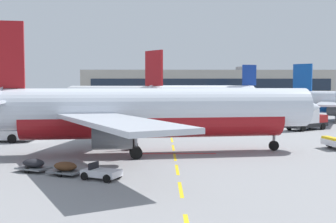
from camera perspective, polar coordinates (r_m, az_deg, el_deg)
The scene contains 8 objects.
ground at distance 62.36m, azimuth 21.02°, elevation -2.64°, with size 400.00×400.00×0.00m, color gray.
apron_paint_markings at distance 54.26m, azimuth 0.42°, elevation -3.29°, with size 8.00×94.60×0.01m.
airliner_foreground at distance 39.71m, azimuth -2.63°, elevation -0.09°, with size 34.80×34.32×12.20m.
airliner_mid_left at distance 85.15m, azimuth -7.74°, elevation 1.91°, with size 29.15×31.65×12.57m.
airliner_far_right at distance 125.45m, azimuth 5.23°, elevation 2.47°, with size 35.87×34.87×12.76m.
fuel_service_truck at distance 64.01m, azimuth 18.12°, elevation -0.94°, with size 7.17×5.84×3.14m.
baggage_train at distance 31.37m, azimuth -13.69°, elevation -7.47°, with size 8.36×5.11×1.14m.
terminal_satellite at distance 169.13m, azimuth 5.42°, elevation 3.44°, with size 97.24×24.16×13.89m.
Camera 1 is at (16.85, -17.54, 6.47)m, focal length 44.96 mm.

